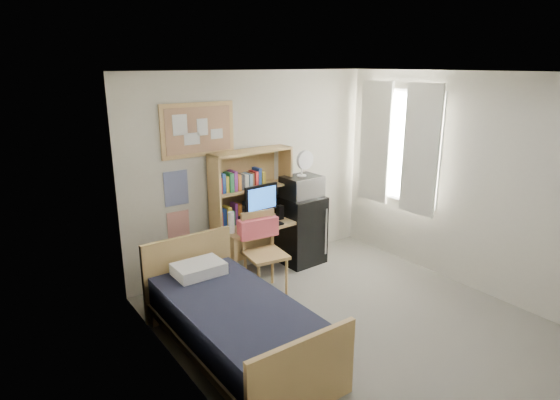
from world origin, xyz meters
TOP-DOWN VIEW (x-y plane):
  - floor at (0.00, 0.00)m, footprint 3.60×4.20m
  - ceiling at (0.00, 0.00)m, footprint 3.60×4.20m
  - wall_back at (0.00, 2.10)m, footprint 3.60×0.04m
  - wall_left at (-1.80, 0.00)m, footprint 0.04×4.20m
  - wall_right at (1.80, 0.00)m, footprint 0.04×4.20m
  - window_unit at (1.75, 1.20)m, footprint 0.10×1.40m
  - curtain_left at (1.72, 0.80)m, footprint 0.04×0.55m
  - curtain_right at (1.72, 1.60)m, footprint 0.04×0.55m
  - bulletin_board at (-0.78, 2.08)m, footprint 0.94×0.03m
  - poster_wave at (-1.10, 2.09)m, footprint 0.30×0.01m
  - poster_japan at (-1.10, 2.09)m, footprint 0.28×0.01m
  - desk at (-0.12, 1.80)m, footprint 1.16×0.63m
  - desk_chair at (-0.36, 1.29)m, footprint 0.55×0.55m
  - mini_fridge at (0.55, 1.80)m, footprint 0.58×0.58m
  - bed at (-1.28, 0.40)m, footprint 1.01×2.00m
  - hutch at (-0.13, 1.95)m, footprint 1.14×0.35m
  - monitor at (-0.12, 1.74)m, footprint 0.48×0.06m
  - keyboard at (-0.11, 1.60)m, footprint 0.42×0.15m
  - speaker_left at (-0.42, 1.72)m, footprint 0.07×0.07m
  - speaker_right at (0.18, 1.75)m, footprint 0.08×0.08m
  - water_bottle at (-0.60, 1.67)m, footprint 0.08×0.08m
  - hoodie at (-0.33, 1.49)m, footprint 0.51×0.21m
  - microwave at (0.55, 1.78)m, footprint 0.51×0.40m
  - desk_fan at (0.55, 1.78)m, footprint 0.26×0.26m
  - pillow at (-1.29, 1.15)m, footprint 0.51×0.36m

SIDE VIEW (x-z plane):
  - floor at x=0.00m, z-range -0.02..0.00m
  - bed at x=-1.28m, z-range 0.00..0.55m
  - desk at x=-0.12m, z-range 0.00..0.71m
  - mini_fridge at x=0.55m, z-range 0.00..0.94m
  - desk_chair at x=-0.36m, z-range 0.00..0.99m
  - pillow at x=-1.29m, z-range 0.55..0.67m
  - keyboard at x=-0.11m, z-range 0.71..0.73m
  - hoodie at x=-0.33m, z-range 0.65..0.89m
  - poster_japan at x=-1.10m, z-range 0.60..0.96m
  - speaker_left at x=-0.42m, z-range 0.71..0.87m
  - speaker_right at x=0.18m, z-range 0.71..0.89m
  - water_bottle at x=-0.60m, z-range 0.71..0.97m
  - monitor at x=-0.12m, z-range 0.71..1.22m
  - microwave at x=0.55m, z-range 0.94..1.23m
  - hutch at x=-0.13m, z-range 0.71..1.63m
  - poster_wave at x=-1.10m, z-range 1.04..1.46m
  - wall_back at x=0.00m, z-range 0.00..2.60m
  - wall_left at x=-1.80m, z-range 0.00..2.60m
  - wall_right at x=1.80m, z-range 0.00..2.60m
  - desk_fan at x=0.55m, z-range 1.23..1.55m
  - window_unit at x=1.75m, z-range 0.75..2.45m
  - curtain_left at x=1.72m, z-range 0.75..2.45m
  - curtain_right at x=1.72m, z-range 0.75..2.45m
  - bulletin_board at x=-0.78m, z-range 1.60..2.24m
  - ceiling at x=0.00m, z-range 2.59..2.61m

